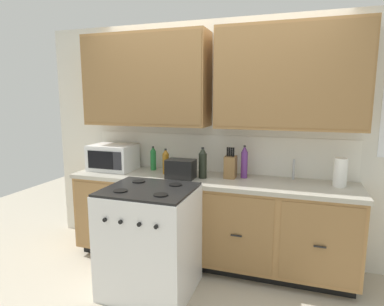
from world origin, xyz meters
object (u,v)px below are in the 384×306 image
stove_range (150,240)px  paper_towel_roll (340,172)px  toaster (181,169)px  bottle_dark (203,163)px  bottle_violet (244,162)px  bottle_green (153,158)px  knife_block (230,167)px  bottle_amber (166,162)px  microwave (113,157)px

stove_range → paper_towel_roll: 1.80m
toaster → bottle_dark: 0.23m
stove_range → bottle_dark: bottle_dark is taller
paper_towel_roll → bottle_violet: size_ratio=0.79×
stove_range → bottle_green: bearing=112.5°
toaster → knife_block: size_ratio=0.90×
paper_towel_roll → bottle_amber: size_ratio=0.98×
bottle_violet → bottle_dark: size_ratio=1.05×
stove_range → paper_towel_roll: (1.56, 0.70, 0.57)m
knife_block → bottle_violet: bearing=20.1°
knife_block → bottle_green: 0.89m
bottle_amber → bottle_dark: size_ratio=0.85×
bottle_green → bottle_dark: (0.63, -0.19, 0.02)m
bottle_dark → bottle_violet: bearing=20.6°
knife_block → stove_range: bearing=-128.2°
bottle_violet → bottle_green: bottle_violet is taller
bottle_amber → stove_range: bearing=-79.3°
stove_range → microwave: bearing=138.6°
toaster → knife_block: (0.46, 0.17, 0.02)m
bottle_amber → microwave: bearing=-179.7°
bottle_amber → bottle_green: bearing=148.3°
bottle_amber → paper_towel_roll: bearing=1.0°
microwave → bottle_amber: microwave is taller
knife_block → bottle_amber: (-0.68, -0.04, 0.01)m
toaster → bottle_amber: 0.26m
stove_range → bottle_amber: (-0.13, 0.67, 0.57)m
microwave → bottle_green: size_ratio=1.81×
paper_towel_roll → bottle_amber: (-1.69, -0.03, -0.00)m
paper_towel_roll → bottle_amber: 1.69m
microwave → toaster: bearing=-9.1°
knife_block → bottle_dark: bottle_dark is taller
paper_towel_roll → bottle_green: bearing=177.1°
microwave → stove_range: bearing=-41.4°
paper_towel_roll → bottle_green: bottle_green is taller
paper_towel_roll → bottle_dark: bottle_dark is taller
bottle_green → paper_towel_roll: bearing=-2.9°
stove_range → knife_block: size_ratio=3.06×
microwave → toaster: (0.85, -0.14, -0.04)m
knife_block → bottle_amber: 0.69m
bottle_green → knife_block: bearing=-5.8°
paper_towel_roll → bottle_green: (-1.89, 0.10, -0.00)m
microwave → bottle_amber: 0.63m
toaster → paper_towel_roll: size_ratio=1.08×
bottle_amber → bottle_dark: 0.43m
microwave → bottle_green: (0.43, 0.13, -0.01)m
knife_block → paper_towel_roll: bearing=-0.3°
bottle_violet → stove_range: bearing=-132.3°
stove_range → bottle_dark: 0.90m
bottle_dark → microwave: bearing=176.7°
knife_block → paper_towel_roll: 1.00m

